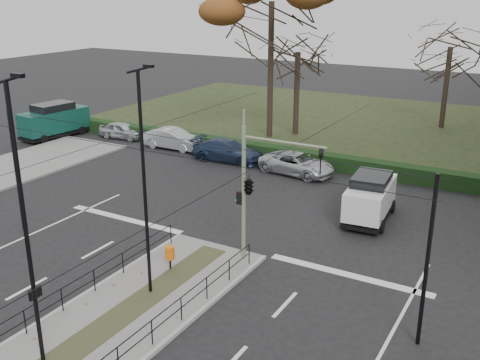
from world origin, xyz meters
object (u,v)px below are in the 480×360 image
(parked_car_fourth, at_px, (297,164))
(traffic_light, at_px, (251,184))
(white_van, at_px, (370,196))
(streetlamp_median_near, at_px, (26,230))
(info_panel, at_px, (36,299))
(bare_tree_near, at_px, (298,58))
(parked_car_third, at_px, (228,151))
(bare_tree_center, at_px, (450,53))
(litter_bin, at_px, (170,253))
(green_van, at_px, (54,120))
(streetlamp_median_far, at_px, (145,184))
(parked_car_second, at_px, (173,139))
(parked_car_first, at_px, (122,130))
(rust_tree, at_px, (272,1))

(parked_car_fourth, bearing_deg, traffic_light, -158.39)
(white_van, bearing_deg, streetlamp_median_near, -106.83)
(info_panel, distance_m, bare_tree_near, 30.52)
(parked_car_third, height_order, bare_tree_center, bare_tree_center)
(litter_bin, xyz_separation_m, streetlamp_median_near, (0.40, -7.11, 3.89))
(traffic_light, xyz_separation_m, litter_bin, (-2.43, -2.55, -2.68))
(bare_tree_near, bearing_deg, info_panel, -82.08)
(parked_car_third, height_order, bare_tree_near, bare_tree_near)
(info_panel, xyz_separation_m, green_van, (-20.52, 19.79, -0.19))
(streetlamp_median_near, bearing_deg, info_panel, 141.90)
(streetlamp_median_far, distance_m, white_van, 13.02)
(parked_car_second, relative_size, green_van, 0.79)
(streetlamp_median_far, xyz_separation_m, parked_car_fourth, (-1.28, 16.50, -3.90))
(streetlamp_median_near, relative_size, bare_tree_near, 1.05)
(bare_tree_near, bearing_deg, bare_tree_center, 39.90)
(bare_tree_near, bearing_deg, white_van, -53.30)
(streetlamp_median_near, bearing_deg, parked_car_third, 106.46)
(parked_car_second, bearing_deg, bare_tree_center, -46.05)
(litter_bin, bearing_deg, parked_car_fourth, 93.22)
(parked_car_fourth, bearing_deg, streetlamp_median_far, -169.02)
(traffic_light, bearing_deg, parked_car_first, 144.56)
(parked_car_first, distance_m, rust_tree, 15.17)
(info_panel, bearing_deg, parked_car_third, 103.88)
(streetlamp_median_near, distance_m, rust_tree, 30.49)
(parked_car_first, bearing_deg, parked_car_fourth, -99.96)
(streetlamp_median_far, relative_size, white_van, 1.88)
(white_van, bearing_deg, litter_bin, -119.51)
(litter_bin, relative_size, bare_tree_center, 0.12)
(parked_car_first, xyz_separation_m, parked_car_second, (5.32, -0.47, 0.10))
(parked_car_second, bearing_deg, traffic_light, -135.64)
(litter_bin, height_order, bare_tree_near, bare_tree_near)
(traffic_light, bearing_deg, green_van, 154.93)
(white_van, distance_m, green_van, 27.21)
(parked_car_second, xyz_separation_m, parked_car_fourth, (10.39, -0.95, -0.07))
(parked_car_first, distance_m, white_van, 22.92)
(bare_tree_center, bearing_deg, parked_car_third, -122.31)
(parked_car_fourth, distance_m, bare_tree_near, 11.50)
(litter_bin, height_order, parked_car_fourth, parked_car_fourth)
(info_panel, distance_m, parked_car_fourth, 20.72)
(green_van, relative_size, bare_tree_center, 0.65)
(green_van, distance_m, bare_tree_near, 19.80)
(streetlamp_median_near, distance_m, bare_tree_near, 31.44)
(parked_car_second, xyz_separation_m, parked_car_third, (5.11, -0.68, -0.02))
(info_panel, height_order, parked_car_fourth, info_panel)
(info_panel, xyz_separation_m, parked_car_third, (-5.18, 20.97, -0.86))
(traffic_light, xyz_separation_m, parked_car_first, (-18.96, 13.49, -2.90))
(streetlamp_median_far, bearing_deg, info_panel, -108.15)
(info_panel, distance_m, streetlamp_median_far, 5.33)
(parked_car_first, bearing_deg, white_van, -110.96)
(traffic_light, distance_m, streetlamp_median_near, 9.94)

